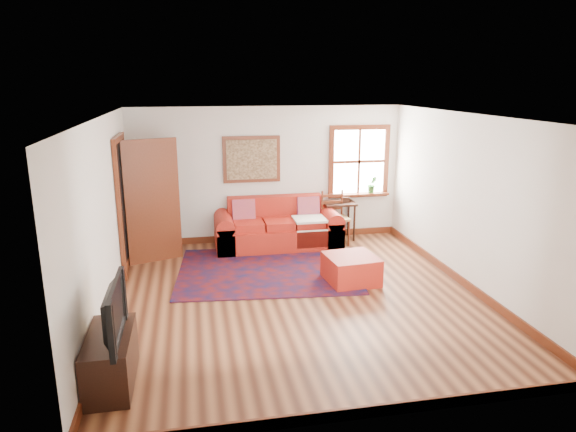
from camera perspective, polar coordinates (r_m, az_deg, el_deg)
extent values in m
plane|color=#482213|center=(7.30, 1.13, -8.94)|extent=(5.50, 5.50, 0.00)
cube|color=silver|center=(9.54, -2.26, 4.60)|extent=(5.00, 0.04, 2.50)
cube|color=silver|center=(4.37, 8.74, -8.12)|extent=(5.00, 0.04, 2.50)
cube|color=silver|center=(6.84, -19.77, -0.39)|extent=(0.04, 5.50, 2.50)
cube|color=silver|center=(7.79, 19.47, 1.43)|extent=(0.04, 5.50, 2.50)
cube|color=white|center=(6.70, 1.24, 11.04)|extent=(5.00, 5.50, 0.04)
cube|color=#642A15|center=(9.81, -2.17, -2.27)|extent=(5.00, 0.03, 0.12)
cube|color=#642A15|center=(7.23, -18.82, -9.53)|extent=(0.03, 5.50, 0.12)
cube|color=#642A15|center=(8.13, 18.66, -6.76)|extent=(0.03, 5.50, 0.12)
cube|color=white|center=(9.90, 7.86, 6.02)|extent=(1.00, 0.02, 1.20)
cube|color=#642A15|center=(9.81, 8.02, 9.73)|extent=(1.18, 0.06, 0.09)
cube|color=#642A15|center=(10.01, 7.76, 2.36)|extent=(1.18, 0.06, 0.09)
cube|color=#642A15|center=(9.73, 4.83, 5.95)|extent=(0.09, 0.06, 1.20)
cube|color=#642A15|center=(10.07, 10.85, 6.05)|extent=(0.09, 0.06, 1.20)
cube|color=#642A15|center=(9.89, 7.89, 6.01)|extent=(1.00, 0.04, 0.05)
cube|color=#642A15|center=(9.94, 7.89, 2.41)|extent=(1.15, 0.20, 0.04)
imported|color=#2B6C25|center=(9.96, 9.33, 3.48)|extent=(0.18, 0.15, 0.33)
cube|color=black|center=(8.43, -18.00, 0.94)|extent=(0.02, 0.90, 2.05)
cube|color=#642A15|center=(7.95, -18.19, 0.11)|extent=(0.06, 0.09, 2.05)
cube|color=#642A15|center=(8.90, -17.44, 1.70)|extent=(0.06, 0.09, 2.05)
cube|color=#642A15|center=(8.25, -18.38, 8.19)|extent=(0.06, 1.08, 0.09)
cube|color=#642A15|center=(8.67, -14.81, 1.55)|extent=(0.86, 0.35, 2.05)
cube|color=silver|center=(8.65, -14.85, 2.21)|extent=(0.56, 0.22, 1.33)
cube|color=#642A15|center=(9.43, -4.07, 6.30)|extent=(1.05, 0.04, 0.85)
cube|color=tan|center=(9.40, -4.04, 6.27)|extent=(0.92, 0.03, 0.72)
cube|color=#560D0C|center=(8.24, -2.35, -6.02)|extent=(2.98, 2.48, 0.02)
cube|color=#B02216|center=(9.33, -1.11, -2.29)|extent=(2.25, 0.93, 0.39)
cube|color=#B02216|center=(9.53, -1.47, 0.83)|extent=(1.75, 0.25, 0.49)
cube|color=#B02216|center=(9.21, -7.08, -2.32)|extent=(0.31, 0.93, 0.49)
cube|color=#B02216|center=(9.52, 4.66, -1.68)|extent=(0.31, 0.93, 0.49)
cube|color=#D4591D|center=(9.29, -4.94, 0.60)|extent=(0.41, 0.20, 0.43)
cube|color=#D4591D|center=(9.48, 2.26, 0.93)|extent=(0.41, 0.20, 0.43)
cube|color=silver|center=(9.17, 2.41, -0.35)|extent=(0.57, 0.51, 0.04)
cube|color=#B02216|center=(7.79, 7.01, -5.86)|extent=(0.79, 0.79, 0.41)
cube|color=black|center=(9.73, 5.71, 1.41)|extent=(0.60, 0.45, 0.04)
cylinder|color=black|center=(9.58, 4.54, -0.99)|extent=(0.04, 0.04, 0.68)
cylinder|color=black|center=(9.72, 7.37, -0.84)|extent=(0.04, 0.04, 0.68)
cylinder|color=black|center=(9.92, 3.98, -0.42)|extent=(0.04, 0.04, 0.68)
cylinder|color=black|center=(10.06, 6.73, -0.28)|extent=(0.04, 0.04, 0.68)
cube|color=tan|center=(9.48, 5.28, -0.25)|extent=(0.49, 0.47, 0.04)
cylinder|color=#642A15|center=(9.31, 4.52, -2.13)|extent=(0.04, 0.04, 0.47)
cylinder|color=#642A15|center=(9.45, 6.77, -1.93)|extent=(0.04, 0.04, 0.47)
cylinder|color=#642A15|center=(9.58, 3.78, -0.06)|extent=(0.04, 0.04, 0.97)
cylinder|color=#642A15|center=(9.71, 5.97, 0.11)|extent=(0.04, 0.04, 0.97)
cube|color=#642A15|center=(9.58, 4.92, 1.57)|extent=(0.40, 0.06, 0.29)
cube|color=black|center=(5.57, -19.09, -14.81)|extent=(0.43, 0.96, 0.53)
imported|color=black|center=(5.25, -19.51, -10.05)|extent=(0.13, 0.98, 0.56)
cylinder|color=silver|center=(5.75, -18.36, -9.79)|extent=(0.12, 0.12, 0.18)
cylinder|color=#FFA53F|center=(5.76, -18.34, -10.07)|extent=(0.07, 0.07, 0.12)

